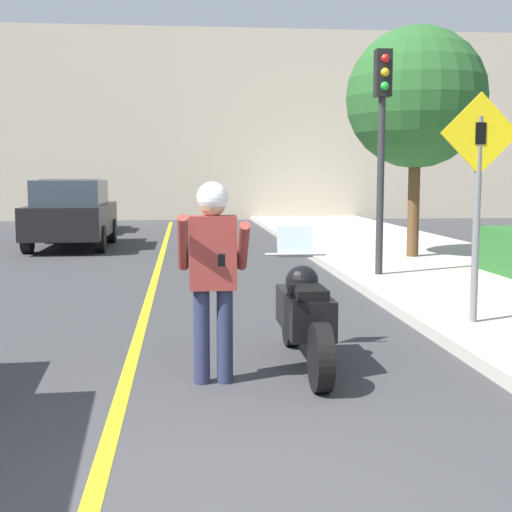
# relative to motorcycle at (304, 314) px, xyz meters

# --- Properties ---
(road_center_line) EXTENTS (0.12, 36.00, 0.01)m
(road_center_line) POSITION_rel_motorcycle_xyz_m (-1.64, 3.08, -0.49)
(road_center_line) COLOR yellow
(road_center_line) RESTS_ON ground
(building_backdrop) EXTENTS (28.00, 1.20, 7.64)m
(building_backdrop) POSITION_rel_motorcycle_xyz_m (-1.04, 23.08, 3.33)
(building_backdrop) COLOR beige
(building_backdrop) RESTS_ON ground
(motorcycle) EXTENTS (0.62, 2.21, 1.28)m
(motorcycle) POSITION_rel_motorcycle_xyz_m (0.00, 0.00, 0.00)
(motorcycle) COLOR black
(motorcycle) RESTS_ON ground
(person_biker) EXTENTS (0.59, 0.48, 1.74)m
(person_biker) POSITION_rel_motorcycle_xyz_m (-0.88, -0.49, 0.58)
(person_biker) COLOR #282D4C
(person_biker) RESTS_ON ground
(crossing_sign) EXTENTS (0.91, 0.08, 2.57)m
(crossing_sign) POSITION_rel_motorcycle_xyz_m (2.15, 1.16, 1.19)
(crossing_sign) COLOR slate
(crossing_sign) RESTS_ON sidewalk_curb
(traffic_light) EXTENTS (0.26, 0.30, 3.70)m
(traffic_light) POSITION_rel_motorcycle_xyz_m (2.14, 5.12, 2.22)
(traffic_light) COLOR #2D2D30
(traffic_light) RESTS_ON sidewalk_curb
(street_tree) EXTENTS (2.83, 2.83, 4.63)m
(street_tree) POSITION_rel_motorcycle_xyz_m (3.56, 7.70, 2.85)
(street_tree) COLOR brown
(street_tree) RESTS_ON sidewalk_curb
(parked_car_black) EXTENTS (1.88, 4.20, 1.68)m
(parked_car_black) POSITION_rel_motorcycle_xyz_m (-3.90, 11.51, 0.36)
(parked_car_black) COLOR black
(parked_car_black) RESTS_ON ground
(parked_car_blue) EXTENTS (1.88, 4.20, 1.68)m
(parked_car_blue) POSITION_rel_motorcycle_xyz_m (-4.69, 16.74, 0.36)
(parked_car_blue) COLOR black
(parked_car_blue) RESTS_ON ground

